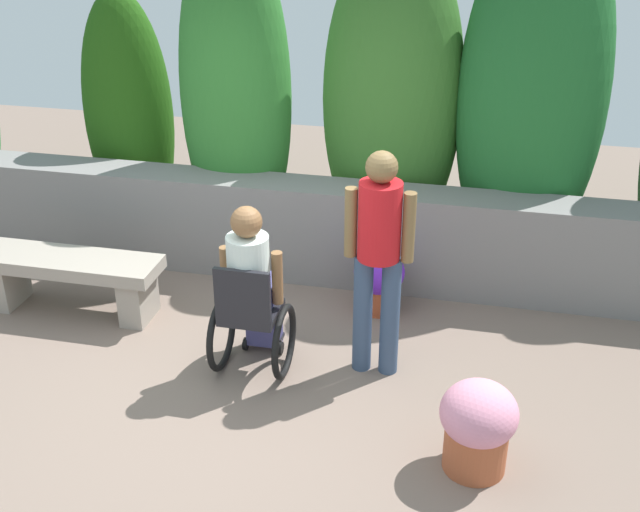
% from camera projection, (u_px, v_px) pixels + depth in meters
% --- Properties ---
extents(ground_plane, '(12.59, 12.59, 0.00)m').
position_uv_depth(ground_plane, '(225.00, 390.00, 5.68)').
color(ground_plane, '#79665A').
extents(stone_retaining_wall, '(7.40, 0.43, 0.89)m').
position_uv_depth(stone_retaining_wall, '(289.00, 228.00, 7.10)').
color(stone_retaining_wall, slate).
rests_on(stone_retaining_wall, ground).
extents(hedge_backdrop, '(8.14, 1.06, 3.24)m').
position_uv_depth(hedge_backdrop, '(322.00, 103.00, 7.11)').
color(hedge_backdrop, '#1F6A29').
rests_on(hedge_backdrop, ground).
extents(stone_bench, '(1.56, 0.44, 0.51)m').
position_uv_depth(stone_bench, '(69.00, 275.00, 6.54)').
color(stone_bench, gray).
rests_on(stone_bench, ground).
extents(person_in_wheelchair, '(0.53, 0.66, 1.33)m').
position_uv_depth(person_in_wheelchair, '(252.00, 295.00, 5.66)').
color(person_in_wheelchair, black).
rests_on(person_in_wheelchair, ground).
extents(person_standing_companion, '(0.49, 0.30, 1.71)m').
position_uv_depth(person_standing_companion, '(379.00, 250.00, 5.48)').
color(person_standing_companion, '#364A67').
rests_on(person_standing_companion, ground).
extents(flower_pot_purple_near, '(0.48, 0.48, 0.62)m').
position_uv_depth(flower_pot_purple_near, '(478.00, 424.00, 4.81)').
color(flower_pot_purple_near, '#AA5231').
rests_on(flower_pot_purple_near, ground).
extents(flower_pot_red_accent, '(0.42, 0.42, 0.55)m').
position_uv_depth(flower_pot_red_accent, '(379.00, 278.00, 6.54)').
color(flower_pot_red_accent, '#AA4929').
rests_on(flower_pot_red_accent, ground).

